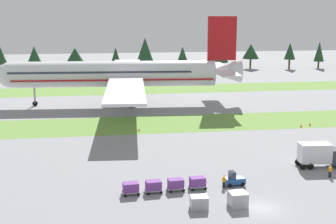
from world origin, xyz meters
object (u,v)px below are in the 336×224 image
Objects in this scene: uld_container_2 at (237,199)px; taxiway_marker_1 at (99,133)px; taxiway_marker_2 at (139,130)px; cargo_dolly_fourth at (131,188)px; airliner at (121,74)px; taxiway_marker_0 at (301,126)px; taxiway_marker_3 at (310,124)px; cargo_dolly_third at (153,186)px; uld_container_1 at (238,200)px; cargo_dolly_lead at (198,182)px; catering_truck at (321,154)px; uld_container_0 at (199,202)px; ground_crew_loader at (224,181)px; ground_crew_marshaller at (330,171)px; baggage_tug at (234,180)px; cargo_dolly_second at (176,184)px.

uld_container_2 is 4.23× the size of taxiway_marker_1.
cargo_dolly_fourth is at bearing -96.64° from taxiway_marker_2.
taxiway_marker_0 is (33.73, -27.45, -7.20)m from airliner.
taxiway_marker_0 reaches higher than taxiway_marker_3.
cargo_dolly_third is at bearing -77.25° from taxiway_marker_1.
uld_container_2 is at bearing 89.13° from uld_container_1.
uld_container_2 is (3.56, -6.01, -0.06)m from cargo_dolly_lead.
cargo_dolly_fourth is 29.09m from catering_truck.
taxiway_marker_1 is at bearing -172.24° from cargo_dolly_third.
uld_container_1 reaches higher than uld_container_0.
uld_container_2 is 38.77m from taxiway_marker_1.
uld_container_2 is at bearing -65.50° from taxiway_marker_1.
taxiway_marker_3 is (41.50, 1.18, 0.06)m from taxiway_marker_1.
cargo_dolly_third is 1.16× the size of uld_container_1.
taxiway_marker_1 is at bearing -121.92° from catering_truck.
uld_container_2 reaches higher than taxiway_marker_3.
airliner is 58.47m from ground_crew_loader.
airliner is 30.57× the size of cargo_dolly_lead.
catering_truck is at bearing -35.86° from taxiway_marker_1.
ground_crew_loader reaches higher than taxiway_marker_1.
cargo_dolly_third is 3.98× the size of taxiway_marker_3.
ground_crew_marshaller is 17.38m from uld_container_1.
cargo_dolly_lead is at bearing 118.70° from uld_container_1.
taxiway_marker_3 is at bearing 136.37° from baggage_tug.
cargo_dolly_lead is at bearing 90.00° from cargo_dolly_second.
taxiway_marker_2 is at bearing -166.97° from baggage_tug.
ground_crew_loader is at bearing 57.85° from ground_crew_marshaller.
cargo_dolly_lead is 3.44m from ground_crew_loader.
cargo_dolly_third is 1.16× the size of uld_container_0.
uld_container_1 is at bearing -2.79° from uld_container_0.
uld_container_0 is (5.88, -63.22, -6.74)m from airliner.
ground_crew_marshaller is (21.83, 1.85, 0.03)m from cargo_dolly_second.
baggage_tug reaches higher than uld_container_2.
baggage_tug is 1.35× the size of uld_container_1.
uld_container_2 is at bearing -123.13° from taxiway_marker_0.
ground_crew_marshaller is at bearing 89.89° from cargo_dolly_fourth.
uld_container_2 reaches higher than cargo_dolly_lead.
uld_container_0 is 47.47m from taxiway_marker_3.
cargo_dolly_second is 1.33× the size of ground_crew_loader.
uld_container_2 is at bearing -33.28° from ground_crew_loader.
uld_container_0 is 1.00× the size of uld_container_2.
baggage_tug is 32.23m from taxiway_marker_2.
cargo_dolly_third is 1.33× the size of ground_crew_marshaller.
cargo_dolly_second is (-2.89, -0.25, 0.00)m from cargo_dolly_lead.
taxiway_marker_3 is (2.25, 0.94, -0.02)m from taxiway_marker_0.
catering_truck is at bearing -106.97° from taxiway_marker_0.
catering_truck reaches higher than uld_container_1.
ground_crew_marshaller is (-0.65, -4.46, -1.01)m from catering_truck.
uld_container_1 is (10.54, -63.45, -6.61)m from airliner.
ground_crew_marshaller is 1.00× the size of ground_crew_loader.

